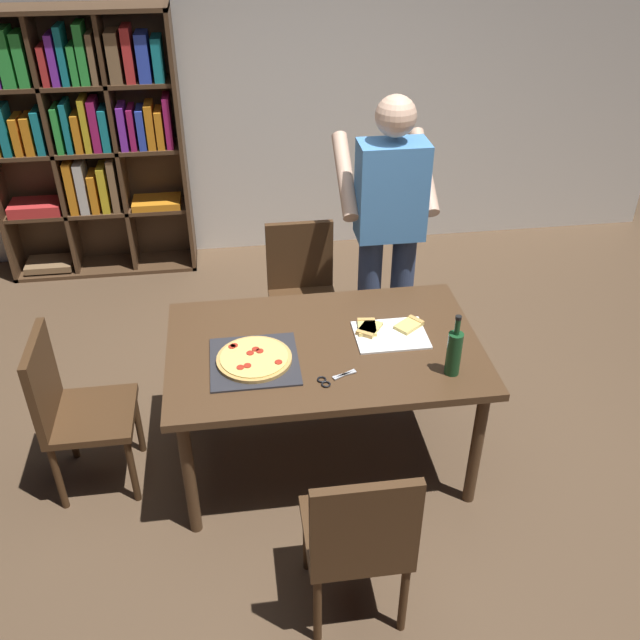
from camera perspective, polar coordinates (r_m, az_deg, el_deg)
ground_plane at (r=3.93m, az=0.31°, el=-10.97°), size 12.00×12.00×0.00m
back_wall at (r=5.55m, az=-3.69°, el=19.39°), size 6.40×0.10×2.80m
dining_table at (r=3.49m, az=0.34°, el=-3.05°), size 1.55×0.98×0.75m
chair_near_camera at (r=2.90m, az=3.20°, el=-17.19°), size 0.42×0.42×0.90m
chair_far_side at (r=4.39m, az=-1.49°, el=2.80°), size 0.42×0.42×0.90m
chair_left_end at (r=3.67m, az=-19.66°, el=-6.54°), size 0.42×0.42×0.90m
bookshelf at (r=5.51m, az=-18.71°, el=14.08°), size 1.40×0.35×1.95m
person_serving_pizza at (r=4.04m, az=5.62°, el=7.61°), size 0.55×0.54×1.75m
pepperoni_pizza_on_tray at (r=3.34m, az=-5.40°, el=-3.24°), size 0.42×0.42×0.04m
pizza_slices_on_towel at (r=3.54m, az=5.47°, el=-0.92°), size 0.37×0.28×0.03m
wine_bottle at (r=3.26m, az=10.90°, el=-2.58°), size 0.07×0.07×0.32m
kitchen_scissors at (r=3.22m, az=0.93°, el=-4.86°), size 0.20×0.12×0.01m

